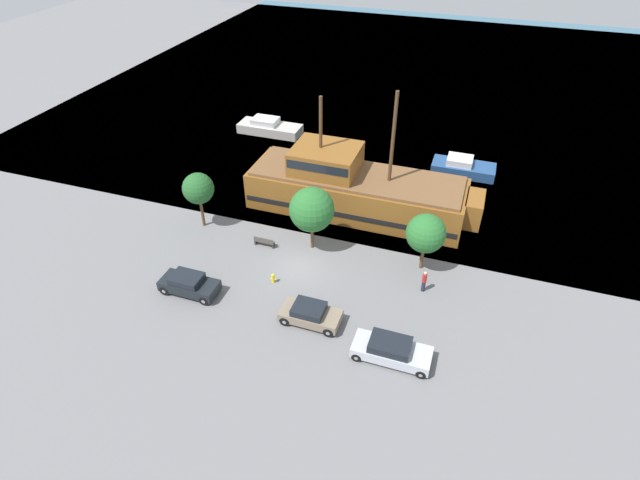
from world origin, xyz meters
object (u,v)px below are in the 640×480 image
at_px(pirate_ship, 354,188).
at_px(fire_hydrant, 273,278).
at_px(moored_boat_dockside, 463,167).
at_px(parked_car_curb_front, 189,284).
at_px(pedestrian_walking_near, 424,281).
at_px(bench_promenade_east, 264,242).
at_px(moored_boat_outer, 269,127).
at_px(parked_car_curb_rear, 310,314).
at_px(parked_car_curb_mid, 391,350).

xyz_separation_m(pirate_ship, fire_hydrant, (-2.80, -11.17, -1.64)).
height_order(moored_boat_dockside, parked_car_curb_front, moored_boat_dockside).
bearing_deg(pedestrian_walking_near, bench_promenade_east, 175.05).
xyz_separation_m(pirate_ship, bench_promenade_east, (-5.16, -7.46, -1.62)).
relative_size(pirate_ship, moored_boat_dockside, 3.28).
bearing_deg(pedestrian_walking_near, moored_boat_dockside, 87.53).
bearing_deg(parked_car_curb_front, pedestrian_walking_near, 19.41).
relative_size(moored_boat_outer, bench_promenade_east, 4.32).
relative_size(fire_hydrant, pedestrian_walking_near, 0.44).
relative_size(bench_promenade_east, pedestrian_walking_near, 0.95).
distance_m(moored_boat_outer, fire_hydrant, 25.30).
bearing_deg(bench_promenade_east, pedestrian_walking_near, -4.95).
bearing_deg(moored_boat_dockside, pedestrian_walking_near, -92.47).
distance_m(pirate_ship, parked_car_curb_rear, 14.07).
bearing_deg(moored_boat_outer, parked_car_curb_mid, -53.86).
bearing_deg(parked_car_curb_front, bench_promenade_east, 67.00).
distance_m(fire_hydrant, bench_promenade_east, 4.40).
distance_m(parked_car_curb_front, parked_car_curb_rear, 8.98).
xyz_separation_m(parked_car_curb_front, fire_hydrant, (5.14, 2.85, -0.33)).
relative_size(moored_boat_dockside, parked_car_curb_mid, 1.25).
bearing_deg(parked_car_curb_front, moored_boat_outer, 101.36).
relative_size(moored_boat_outer, parked_car_curb_mid, 1.48).
bearing_deg(parked_car_curb_rear, fire_hydrant, 143.89).
relative_size(parked_car_curb_rear, pedestrian_walking_near, 2.30).
relative_size(parked_car_curb_front, pedestrian_walking_near, 2.39).
distance_m(parked_car_curb_mid, fire_hydrant, 10.34).
bearing_deg(moored_boat_outer, fire_hydrant, -65.84).
distance_m(parked_car_curb_front, parked_car_curb_mid, 14.69).
relative_size(parked_car_curb_front, parked_car_curb_mid, 0.86).
height_order(moored_boat_outer, pedestrian_walking_near, pedestrian_walking_near).
relative_size(pirate_ship, bench_promenade_east, 12.00).
bearing_deg(fire_hydrant, parked_car_curb_front, -151.03).
relative_size(moored_boat_outer, parked_car_curb_front, 1.72).
bearing_deg(bench_promenade_east, parked_car_curb_front, -113.00).
relative_size(pirate_ship, parked_car_curb_rear, 4.95).
distance_m(parked_car_curb_mid, bench_promenade_east, 14.19).
bearing_deg(moored_boat_outer, pirate_ship, -42.17).
bearing_deg(pirate_ship, bench_promenade_east, -124.64).
distance_m(moored_boat_dockside, pedestrian_walking_near, 18.10).
xyz_separation_m(moored_boat_dockside, parked_car_curb_rear, (-7.29, -23.49, 0.05)).
distance_m(parked_car_curb_rear, bench_promenade_east, 8.99).
xyz_separation_m(moored_boat_outer, fire_hydrant, (10.36, -23.09, -0.24)).
bearing_deg(parked_car_curb_front, fire_hydrant, 28.97).
distance_m(parked_car_curb_mid, pedestrian_walking_near, 6.75).
height_order(moored_boat_dockside, parked_car_curb_rear, moored_boat_dockside).
xyz_separation_m(parked_car_curb_front, pedestrian_walking_near, (15.49, 5.46, 0.14)).
relative_size(moored_boat_outer, parked_car_curb_rear, 1.78).
xyz_separation_m(bench_promenade_east, pedestrian_walking_near, (12.70, -1.10, 0.44)).
distance_m(moored_boat_dockside, moored_boat_outer, 21.61).
relative_size(pirate_ship, pedestrian_walking_near, 11.39).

